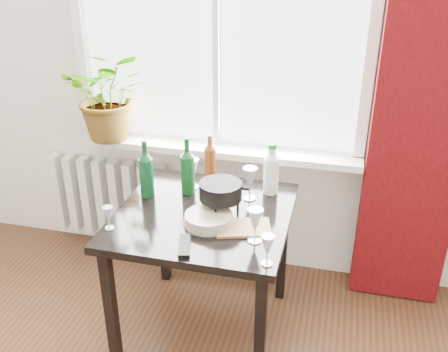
% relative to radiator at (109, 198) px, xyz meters
% --- Properties ---
extents(window, '(1.72, 0.08, 1.62)m').
position_rel_radiator_xyz_m(window, '(0.75, 0.04, 1.22)').
color(window, white).
rests_on(window, ground).
extents(windowsill, '(1.72, 0.20, 0.04)m').
position_rel_radiator_xyz_m(windowsill, '(0.75, -0.03, 0.44)').
color(windowsill, silver).
rests_on(windowsill, ground).
extents(curtain, '(0.50, 0.12, 2.56)m').
position_rel_radiator_xyz_m(curtain, '(1.87, -0.06, 0.92)').
color(curtain, '#3D0508').
rests_on(curtain, ground).
extents(radiator, '(0.80, 0.10, 0.55)m').
position_rel_radiator_xyz_m(radiator, '(0.00, 0.00, 0.00)').
color(radiator, silver).
rests_on(radiator, ground).
extents(table, '(0.85, 0.85, 0.74)m').
position_rel_radiator_xyz_m(table, '(0.85, -0.63, 0.27)').
color(table, black).
rests_on(table, ground).
extents(potted_plant, '(0.59, 0.54, 0.55)m').
position_rel_radiator_xyz_m(potted_plant, '(0.11, -0.05, 0.74)').
color(potted_plant, '#2F6B1C').
rests_on(potted_plant, windowsill).
extents(wine_bottle_left, '(0.08, 0.08, 0.31)m').
position_rel_radiator_xyz_m(wine_bottle_left, '(0.52, -0.53, 0.52)').
color(wine_bottle_left, '#0B3C1D').
rests_on(wine_bottle_left, table).
extents(wine_bottle_right, '(0.09, 0.09, 0.31)m').
position_rel_radiator_xyz_m(wine_bottle_right, '(0.71, -0.45, 0.52)').
color(wine_bottle_right, '#0C4117').
rests_on(wine_bottle_right, table).
extents(bottle_amber, '(0.07, 0.07, 0.27)m').
position_rel_radiator_xyz_m(bottle_amber, '(0.78, -0.25, 0.49)').
color(bottle_amber, '#65290B').
rests_on(bottle_amber, table).
extents(cleaning_bottle, '(0.09, 0.09, 0.28)m').
position_rel_radiator_xyz_m(cleaning_bottle, '(1.14, -0.34, 0.50)').
color(cleaning_bottle, white).
rests_on(cleaning_bottle, table).
extents(wineglass_front_right, '(0.08, 0.08, 0.17)m').
position_rel_radiator_xyz_m(wineglass_front_right, '(1.15, -0.82, 0.44)').
color(wineglass_front_right, white).
rests_on(wineglass_front_right, table).
extents(wineglass_far_right, '(0.07, 0.07, 0.14)m').
position_rel_radiator_xyz_m(wineglass_far_right, '(1.23, -0.98, 0.43)').
color(wineglass_far_right, '#B6BFC4').
rests_on(wineglass_far_right, table).
extents(wineglass_back_center, '(0.08, 0.08, 0.18)m').
position_rel_radiator_xyz_m(wineglass_back_center, '(1.04, -0.44, 0.45)').
color(wineglass_back_center, '#AFB6BC').
rests_on(wineglass_back_center, table).
extents(wineglass_back_left, '(0.09, 0.09, 0.17)m').
position_rel_radiator_xyz_m(wineglass_back_left, '(0.72, -0.39, 0.45)').
color(wineglass_back_left, silver).
rests_on(wineglass_back_left, table).
extents(wineglass_front_left, '(0.05, 0.05, 0.12)m').
position_rel_radiator_xyz_m(wineglass_front_left, '(0.47, -0.88, 0.42)').
color(wineglass_front_left, '#B4BAC2').
rests_on(wineglass_front_left, table).
extents(plate_stack, '(0.29, 0.29, 0.05)m').
position_rel_radiator_xyz_m(plate_stack, '(0.91, -0.73, 0.39)').
color(plate_stack, '#B8B099').
rests_on(plate_stack, table).
extents(fondue_pot, '(0.25, 0.22, 0.16)m').
position_rel_radiator_xyz_m(fondue_pot, '(0.93, -0.61, 0.44)').
color(fondue_pot, black).
rests_on(fondue_pot, table).
extents(tv_remote, '(0.10, 0.18, 0.02)m').
position_rel_radiator_xyz_m(tv_remote, '(0.86, -0.95, 0.37)').
color(tv_remote, black).
rests_on(tv_remote, table).
extents(cutting_board, '(0.29, 0.23, 0.01)m').
position_rel_radiator_xyz_m(cutting_board, '(1.08, -0.74, 0.37)').
color(cutting_board, '#926342').
rests_on(cutting_board, table).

